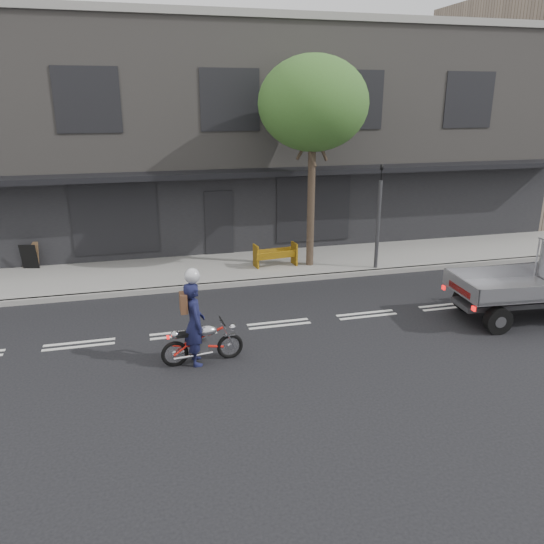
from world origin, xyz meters
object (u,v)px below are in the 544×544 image
at_px(construction_barrier, 277,256).
at_px(motorcycle, 203,342).
at_px(street_tree, 313,104).
at_px(rider, 195,323).
at_px(traffic_light_pole, 378,223).
at_px(sandwich_board, 29,257).

bearing_deg(construction_barrier, motorcycle, -119.09).
distance_m(street_tree, rider, 8.49).
bearing_deg(rider, construction_barrier, -34.01).
relative_size(traffic_light_pole, rider, 1.91).
xyz_separation_m(construction_barrier, sandwich_board, (-7.82, 1.86, 0.02)).
bearing_deg(traffic_light_pole, motorcycle, -142.22).
xyz_separation_m(traffic_light_pole, motorcycle, (-6.32, -4.90, -1.18)).
bearing_deg(motorcycle, traffic_light_pole, 34.01).
bearing_deg(traffic_light_pole, construction_barrier, 165.83).
distance_m(construction_barrier, sandwich_board, 8.04).
relative_size(motorcycle, sandwich_board, 2.14).
xyz_separation_m(motorcycle, construction_barrier, (3.17, 5.69, 0.07)).
bearing_deg(sandwich_board, rider, -44.87).
bearing_deg(sandwich_board, motorcycle, -44.03).
xyz_separation_m(traffic_light_pole, sandwich_board, (-10.97, 2.65, -1.08)).
relative_size(rider, construction_barrier, 1.30).
relative_size(street_tree, motorcycle, 3.78).
bearing_deg(construction_barrier, rider, -120.24).
relative_size(construction_barrier, sandwich_board, 1.68).
relative_size(street_tree, sandwich_board, 8.07).
height_order(motorcycle, construction_barrier, construction_barrier).
bearing_deg(street_tree, motorcycle, -126.91).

